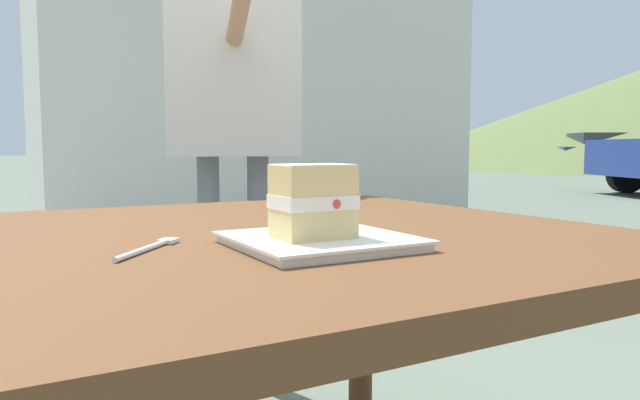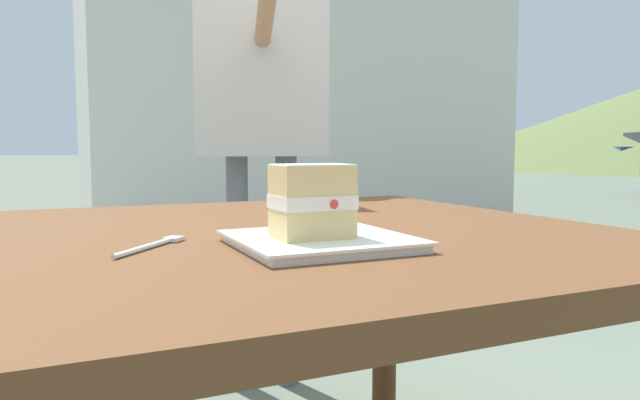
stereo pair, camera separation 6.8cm
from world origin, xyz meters
name	(u,v)px [view 1 (the left image)]	position (x,y,z in m)	size (l,w,h in m)	color
patio_table	(220,282)	(0.00, 0.00, 0.61)	(1.33, 1.10, 0.69)	brown
dessert_plate	(320,241)	(0.08, -0.20, 0.70)	(0.24, 0.24, 0.02)	white
cake_slice	(313,201)	(0.07, -0.21, 0.76)	(0.11, 0.09, 0.10)	#E0C17A
dessert_fork	(151,247)	(-0.14, -0.11, 0.69)	(0.12, 0.14, 0.01)	silver
diner_person	(232,78)	(0.38, 0.93, 1.06)	(0.47, 0.60, 1.59)	slate
parked_car_extra	(610,151)	(18.96, 12.32, 0.74)	(4.36, 3.41, 1.38)	navy
patio_building	(242,79)	(2.05, 5.08, 1.58)	(4.15, 2.60, 3.16)	silver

